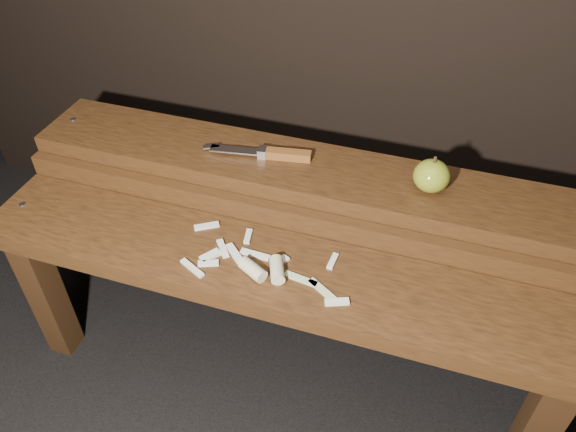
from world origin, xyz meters
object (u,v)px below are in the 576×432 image
(bench_front_tier, at_px, (269,292))
(knife, at_px, (274,154))
(bench_rear_tier, at_px, (303,198))
(apple, at_px, (432,176))

(bench_front_tier, relative_size, knife, 5.12)
(bench_rear_tier, height_order, knife, knife)
(bench_front_tier, distance_m, bench_rear_tier, 0.23)
(bench_front_tier, bearing_deg, knife, 106.04)
(bench_front_tier, bearing_deg, bench_rear_tier, 90.00)
(bench_rear_tier, distance_m, apple, 0.28)
(bench_rear_tier, xyz_separation_m, knife, (-0.07, 0.01, 0.10))
(bench_front_tier, relative_size, apple, 15.70)
(apple, bearing_deg, bench_rear_tier, -179.04)
(apple, height_order, knife, apple)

